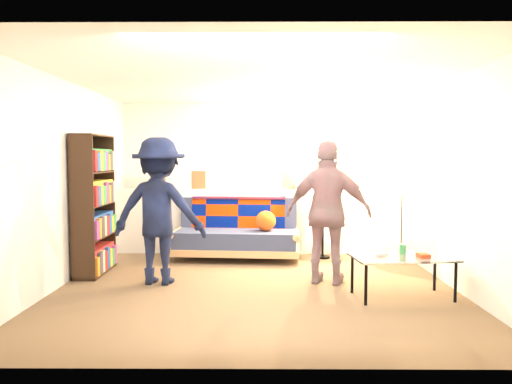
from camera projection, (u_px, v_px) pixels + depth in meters
ground at (256, 281)px, 6.01m from camera, size 5.00×5.00×0.00m
room_shell at (256, 143)px, 6.36m from camera, size 4.60×5.05×2.45m
half_wall_ledge at (257, 221)px, 7.77m from camera, size 4.45×0.15×1.00m
ledge_decor at (242, 178)px, 7.70m from camera, size 2.97×0.02×0.45m
futon_sofa at (238, 233)px, 7.35m from camera, size 1.91×1.03×0.79m
bookshelf at (94, 209)px, 6.38m from camera, size 0.30×0.89×1.77m
coffee_table at (403, 259)px, 5.29m from camera, size 1.11×0.70×0.55m
floor_lamp at (324, 181)px, 7.34m from camera, size 0.35×0.30×1.61m
person_left at (159, 211)px, 5.87m from camera, size 1.18×0.77×1.72m
person_right at (328, 212)px, 5.85m from camera, size 1.07×0.69×1.69m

